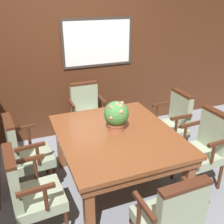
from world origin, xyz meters
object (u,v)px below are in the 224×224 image
Objects in this scene: chair_left_near at (29,191)px; potted_plant at (116,115)px; chair_left_far at (25,152)px; chair_head_near at (171,218)px; dining_table at (117,140)px; chair_right_near at (204,146)px; chair_head_far at (87,112)px; chair_right_far at (172,122)px.

potted_plant reaches higher than chair_left_near.
chair_head_near is (1.01, -1.45, 0.00)m from chair_left_far.
dining_table is 1.57× the size of chair_right_near.
chair_head_near is 1.27m from chair_left_near.
dining_table is 1.06m from chair_left_far.
potted_plant is (1.03, -0.24, 0.39)m from chair_left_far.
chair_left_far is 1.27m from chair_head_far.
chair_head_far reaches higher than dining_table.
chair_left_far is 1.77m from chair_head_near.
chair_head_near is at bearing -90.91° from potted_plant.
chair_right_far is at bearing -124.98° from chair_head_near.
chair_left_near and chair_head_far have the same top height.
chair_head_near is 1.00× the size of chair_right_near.
chair_head_far is (-0.03, 2.26, 0.00)m from chair_head_near.
chair_left_near is at bearing 173.26° from chair_left_far.
chair_head_near is at bearing -89.39° from chair_head_far.
chair_left_near is (-0.01, -0.70, 0.00)m from chair_left_far.
chair_right_far is (0.99, 1.47, 0.00)m from chair_head_near.
chair_left_far is 2.00m from chair_right_far.
chair_head_near is 2.71× the size of potted_plant.
chair_left_far is 1.00× the size of chair_right_far.
potted_plant reaches higher than chair_head_near.
chair_head_far is 1.12m from potted_plant.
chair_right_near is (0.99, -0.33, -0.11)m from dining_table.
chair_left_far is at bearing 166.67° from potted_plant.
dining_table is 1.57× the size of chair_head_far.
chair_left_far is at bearing -56.21° from chair_head_near.
dining_table is 1.15m from chair_head_far.
chair_head_far is (0.99, 1.51, 0.00)m from chair_left_near.
potted_plant reaches higher than chair_right_far.
dining_table is 1.57× the size of chair_right_far.
chair_right_near is 1.79m from chair_head_far.
chair_head_near is (0.01, -1.12, -0.11)m from dining_table.
chair_head_near is 1.77m from chair_right_far.
chair_right_far is (2.01, 0.73, 0.00)m from chair_left_near.
chair_right_near is (0.98, 0.79, 0.00)m from chair_head_near.
chair_right_far is at bearing -94.90° from chair_left_far.
potted_plant is at bearing -108.96° from chair_left_far.
chair_left_near is 2.71× the size of potted_plant.
chair_right_far is at bearing 176.76° from chair_right_near.
chair_left_near is (-2.01, -0.04, 0.00)m from chair_right_near.
chair_left_near is at bearing -37.29° from chair_head_near.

